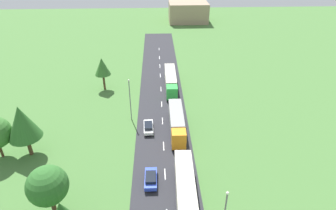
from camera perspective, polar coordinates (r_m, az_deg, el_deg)
road at (r=48.74m, az=-0.78°, el=-10.05°), size 10.00×140.00×0.06m
lane_marking_centre at (r=44.97m, az=-0.57°, el=-14.24°), size 0.16×118.07×0.01m
truck_lead at (r=40.06m, az=3.56°, el=-17.16°), size 2.86×14.64×3.58m
truck_second at (r=53.17m, az=1.75°, el=-3.35°), size 2.51×12.36×3.50m
truck_third at (r=68.76m, az=0.53°, el=4.97°), size 2.54×14.14×3.42m
car_second at (r=43.79m, az=-3.44°, el=-14.42°), size 1.88×4.27×1.46m
car_third at (r=54.15m, az=-3.92°, el=-4.36°), size 1.91×4.53×1.44m
lamppost_second at (r=55.53m, az=-7.58°, el=1.38°), size 0.36×0.36×8.88m
tree_birch at (r=50.78m, az=-27.07°, el=-3.12°), size 5.20×5.20×9.32m
tree_pine at (r=40.18m, az=-22.86°, el=-14.60°), size 5.24×5.24×7.45m
tree_elm at (r=68.39m, az=-12.97°, el=7.44°), size 3.67×3.67×7.87m
distant_building at (r=128.37m, az=4.02°, el=17.99°), size 16.14×12.56×8.00m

